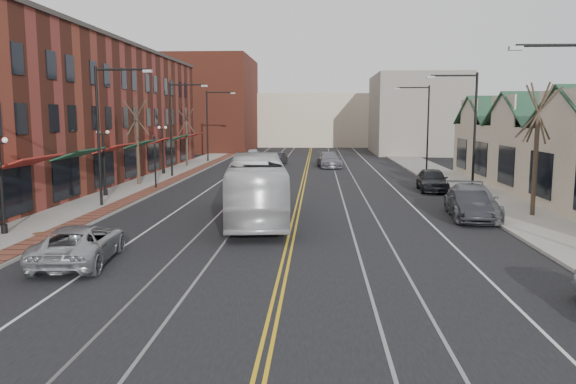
# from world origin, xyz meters

# --- Properties ---
(ground) EXTENTS (160.00, 160.00, 0.00)m
(ground) POSITION_xyz_m (0.00, 0.00, 0.00)
(ground) COLOR black
(ground) RESTS_ON ground
(sidewalk_left) EXTENTS (4.00, 120.00, 0.15)m
(sidewalk_left) POSITION_xyz_m (-12.00, 20.00, 0.07)
(sidewalk_left) COLOR gray
(sidewalk_left) RESTS_ON ground
(sidewalk_right) EXTENTS (4.00, 120.00, 0.15)m
(sidewalk_right) POSITION_xyz_m (12.00, 20.00, 0.07)
(sidewalk_right) COLOR gray
(sidewalk_right) RESTS_ON ground
(building_left) EXTENTS (10.00, 50.00, 11.00)m
(building_left) POSITION_xyz_m (-19.00, 27.00, 5.50)
(building_left) COLOR maroon
(building_left) RESTS_ON ground
(backdrop_left) EXTENTS (14.00, 18.00, 14.00)m
(backdrop_left) POSITION_xyz_m (-16.00, 70.00, 7.00)
(backdrop_left) COLOR maroon
(backdrop_left) RESTS_ON ground
(backdrop_mid) EXTENTS (22.00, 14.00, 9.00)m
(backdrop_mid) POSITION_xyz_m (0.00, 85.00, 4.50)
(backdrop_mid) COLOR #B9A88E
(backdrop_mid) RESTS_ON ground
(backdrop_right) EXTENTS (12.00, 16.00, 11.00)m
(backdrop_right) POSITION_xyz_m (15.00, 65.00, 5.50)
(backdrop_right) COLOR slate
(backdrop_right) RESTS_ON ground
(streetlight_l_1) EXTENTS (3.33, 0.25, 8.00)m
(streetlight_l_1) POSITION_xyz_m (-11.05, 16.00, 5.03)
(streetlight_l_1) COLOR black
(streetlight_l_1) RESTS_ON sidewalk_left
(streetlight_l_2) EXTENTS (3.33, 0.25, 8.00)m
(streetlight_l_2) POSITION_xyz_m (-11.05, 32.00, 5.03)
(streetlight_l_2) COLOR black
(streetlight_l_2) RESTS_ON sidewalk_left
(streetlight_l_3) EXTENTS (3.33, 0.25, 8.00)m
(streetlight_l_3) POSITION_xyz_m (-11.05, 48.00, 5.03)
(streetlight_l_3) COLOR black
(streetlight_l_3) RESTS_ON sidewalk_left
(streetlight_r_1) EXTENTS (3.33, 0.25, 8.00)m
(streetlight_r_1) POSITION_xyz_m (11.05, 22.00, 5.03)
(streetlight_r_1) COLOR black
(streetlight_r_1) RESTS_ON sidewalk_right
(streetlight_r_2) EXTENTS (3.33, 0.25, 8.00)m
(streetlight_r_2) POSITION_xyz_m (11.05, 38.00, 5.03)
(streetlight_r_2) COLOR black
(streetlight_r_2) RESTS_ON sidewalk_right
(lamppost_l_1) EXTENTS (0.84, 0.28, 4.27)m
(lamppost_l_1) POSITION_xyz_m (-12.80, 8.00, 2.20)
(lamppost_l_1) COLOR black
(lamppost_l_1) RESTS_ON sidewalk_left
(lamppost_l_2) EXTENTS (0.84, 0.28, 4.27)m
(lamppost_l_2) POSITION_xyz_m (-12.80, 20.00, 2.20)
(lamppost_l_2) COLOR black
(lamppost_l_2) RESTS_ON sidewalk_left
(lamppost_l_3) EXTENTS (0.84, 0.28, 4.27)m
(lamppost_l_3) POSITION_xyz_m (-12.80, 34.00, 2.20)
(lamppost_l_3) COLOR black
(lamppost_l_3) RESTS_ON sidewalk_left
(tree_left_near) EXTENTS (1.78, 1.37, 6.48)m
(tree_left_near) POSITION_xyz_m (-12.50, 26.00, 3.51)
(tree_left_near) COLOR #382B21
(tree_left_near) RESTS_ON sidewalk_left
(tree_left_far) EXTENTS (1.66, 1.28, 6.02)m
(tree_left_far) POSITION_xyz_m (-12.50, 42.00, 3.28)
(tree_left_far) COLOR #382B21
(tree_left_far) RESTS_ON sidewalk_left
(tree_right_mid) EXTENTS (1.90, 1.46, 6.93)m
(tree_right_mid) POSITION_xyz_m (12.50, 14.00, 3.75)
(tree_right_mid) COLOR #382B21
(tree_right_mid) RESTS_ON sidewalk_right
(manhole_far) EXTENTS (0.60, 0.60, 0.02)m
(manhole_far) POSITION_xyz_m (-11.20, 8.00, 0.16)
(manhole_far) COLOR #592D19
(manhole_far) RESTS_ON sidewalk_left
(traffic_signal) EXTENTS (0.18, 0.15, 3.80)m
(traffic_signal) POSITION_xyz_m (-10.60, 24.00, 2.35)
(traffic_signal) COLOR black
(traffic_signal) RESTS_ON sidewalk_left
(transit_bus) EXTENTS (4.08, 12.09, 3.30)m
(transit_bus) POSITION_xyz_m (-2.00, 12.72, 1.65)
(transit_bus) COLOR silver
(transit_bus) RESTS_ON ground
(parked_suv) EXTENTS (2.91, 5.39, 1.44)m
(parked_suv) POSITION_xyz_m (-7.50, 3.71, 0.72)
(parked_suv) COLOR #9EA1A4
(parked_suv) RESTS_ON ground
(parked_car_b) EXTENTS (1.94, 4.73, 1.52)m
(parked_car_b) POSITION_xyz_m (8.96, 13.08, 0.76)
(parked_car_b) COLOR black
(parked_car_b) RESTS_ON ground
(parked_car_c) EXTENTS (2.97, 6.11, 1.71)m
(parked_car_c) POSITION_xyz_m (9.30, 13.87, 0.86)
(parked_car_c) COLOR slate
(parked_car_c) RESTS_ON ground
(parked_car_d) EXTENTS (2.24, 4.93, 1.64)m
(parked_car_d) POSITION_xyz_m (9.30, 24.25, 0.82)
(parked_car_d) COLOR black
(parked_car_d) RESTS_ON ground
(distant_car_left) EXTENTS (1.94, 4.37, 1.40)m
(distant_car_left) POSITION_xyz_m (-3.22, 45.09, 0.70)
(distant_car_left) COLOR black
(distant_car_left) RESTS_ON ground
(distant_car_right) EXTENTS (2.81, 5.63, 1.57)m
(distant_car_right) POSITION_xyz_m (2.31, 42.36, 0.78)
(distant_car_right) COLOR slate
(distant_car_right) RESTS_ON ground
(distant_car_far) EXTENTS (1.64, 3.87, 1.31)m
(distant_car_far) POSITION_xyz_m (-6.94, 53.93, 0.65)
(distant_car_far) COLOR #B1B2B9
(distant_car_far) RESTS_ON ground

